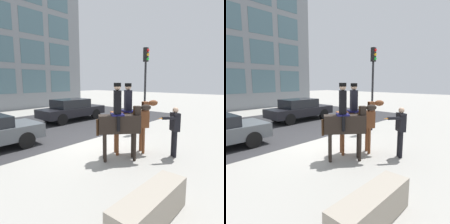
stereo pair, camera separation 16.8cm
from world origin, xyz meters
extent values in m
plane|color=#9E9B93|center=(0.00, 0.00, 0.00)|extent=(80.00, 80.00, 0.00)
cube|color=#2D2D30|center=(0.00, 4.75, 0.00)|extent=(20.89, 8.50, 0.01)
cube|color=slate|center=(1.53, 12.83, 2.69)|extent=(2.45, 0.02, 2.26)
cube|color=slate|center=(4.60, 12.83, 2.69)|extent=(2.45, 0.02, 2.26)
cube|color=slate|center=(7.66, 12.83, 2.69)|extent=(2.45, 0.02, 2.26)
cube|color=slate|center=(1.53, 12.83, 5.51)|extent=(2.45, 0.02, 2.26)
cube|color=slate|center=(4.60, 12.83, 5.51)|extent=(2.45, 0.02, 2.26)
cube|color=slate|center=(7.66, 12.83, 5.51)|extent=(2.45, 0.02, 2.26)
cube|color=slate|center=(1.53, 12.83, 8.33)|extent=(2.45, 0.02, 2.26)
cube|color=slate|center=(4.60, 12.83, 8.33)|extent=(2.45, 0.02, 2.26)
cube|color=slate|center=(7.66, 12.83, 8.33)|extent=(2.45, 0.02, 2.26)
cube|color=slate|center=(7.66, 12.83, 11.15)|extent=(2.45, 0.02, 2.26)
cube|color=black|center=(-0.38, -2.03, 1.25)|extent=(1.32, 1.26, 0.60)
cylinder|color=black|center=(0.10, -2.25, 0.48)|extent=(0.11, 0.11, 0.95)
cylinder|color=black|center=(-0.11, -2.48, 0.48)|extent=(0.11, 0.11, 0.95)
cylinder|color=black|center=(-0.64, -1.58, 0.48)|extent=(0.11, 0.11, 0.95)
cylinder|color=black|center=(-0.85, -1.81, 0.48)|extent=(0.11, 0.11, 0.95)
cube|color=black|center=(0.07, -2.44, 1.60)|extent=(0.31, 0.31, 0.50)
cube|color=#382314|center=(-0.02, -2.36, 1.62)|extent=(0.08, 0.09, 0.45)
ellipsoid|color=black|center=(0.29, -2.64, 1.80)|extent=(0.39, 0.38, 0.21)
cube|color=silver|center=(0.37, -2.71, 1.82)|extent=(0.13, 0.12, 0.08)
cylinder|color=#382314|center=(-0.92, -1.54, 1.15)|extent=(0.09, 0.09, 0.55)
cube|color=#14144C|center=(-0.43, -1.98, 1.57)|extent=(0.63, 0.63, 0.05)
cube|color=black|center=(-0.43, -1.98, 1.99)|extent=(0.38, 0.38, 0.77)
sphere|color=#D1A889|center=(-0.43, -1.98, 2.48)|extent=(0.22, 0.22, 0.22)
cylinder|color=black|center=(-0.43, -1.98, 2.56)|extent=(0.24, 0.24, 0.12)
cylinder|color=black|center=(-0.24, -1.78, 1.31)|extent=(0.11, 0.11, 0.48)
cylinder|color=black|center=(-0.61, -2.18, 1.31)|extent=(0.11, 0.11, 0.48)
cube|color=brown|center=(0.39, -1.90, 1.28)|extent=(1.36, 1.19, 0.60)
cylinder|color=brown|center=(0.87, -2.08, 0.49)|extent=(0.11, 0.11, 0.98)
cylinder|color=brown|center=(0.68, -2.32, 0.49)|extent=(0.11, 0.11, 0.98)
cylinder|color=brown|center=(0.09, -1.47, 0.49)|extent=(0.11, 0.11, 0.98)
cylinder|color=brown|center=(-0.10, -1.71, 0.49)|extent=(0.11, 0.11, 0.98)
cube|color=brown|center=(0.87, -2.27, 1.65)|extent=(0.31, 0.31, 0.56)
cube|color=#382314|center=(0.77, -2.19, 1.67)|extent=(0.08, 0.09, 0.50)
ellipsoid|color=brown|center=(1.10, -2.45, 1.87)|extent=(0.40, 0.38, 0.22)
cube|color=silver|center=(1.19, -2.52, 1.89)|extent=(0.13, 0.12, 0.09)
cylinder|color=#382314|center=(-0.19, -1.45, 1.17)|extent=(0.09, 0.09, 0.55)
cube|color=#14144C|center=(0.33, -1.85, 1.59)|extent=(0.62, 0.63, 0.05)
cube|color=black|center=(0.33, -1.85, 1.99)|extent=(0.37, 0.39, 0.73)
sphere|color=#D1A889|center=(0.33, -1.85, 2.47)|extent=(0.22, 0.22, 0.22)
cylinder|color=black|center=(0.33, -1.85, 2.54)|extent=(0.24, 0.24, 0.12)
cylinder|color=black|center=(0.50, -1.64, 1.34)|extent=(0.11, 0.11, 0.48)
cylinder|color=black|center=(0.17, -2.07, 1.34)|extent=(0.11, 0.11, 0.48)
cylinder|color=black|center=(1.08, -3.38, 0.47)|extent=(0.13, 0.13, 0.95)
cylinder|color=black|center=(1.18, -3.25, 0.47)|extent=(0.13, 0.13, 0.95)
cube|color=black|center=(1.13, -3.32, 1.26)|extent=(0.43, 0.45, 0.64)
sphere|color=#D1A889|center=(1.13, -3.32, 1.68)|extent=(0.20, 0.20, 0.20)
cube|color=black|center=(0.80, -3.27, 1.44)|extent=(0.48, 0.43, 0.09)
cone|color=orange|center=(0.54, -3.05, 1.44)|extent=(0.17, 0.15, 0.04)
cylinder|color=black|center=(-1.91, 1.51, 0.34)|extent=(0.67, 0.22, 0.67)
cylinder|color=black|center=(-1.91, 3.17, 0.34)|extent=(0.67, 0.22, 0.67)
cube|color=black|center=(2.98, 4.85, 0.64)|extent=(4.60, 1.81, 0.55)
cube|color=black|center=(2.86, 4.85, 1.20)|extent=(2.30, 1.59, 0.57)
cylinder|color=black|center=(4.40, 4.02, 0.36)|extent=(0.73, 0.22, 0.73)
cylinder|color=black|center=(4.40, 5.68, 0.36)|extent=(0.73, 0.22, 0.73)
cylinder|color=black|center=(1.55, 4.02, 0.36)|extent=(0.73, 0.22, 0.73)
cylinder|color=black|center=(1.55, 5.68, 0.36)|extent=(0.73, 0.22, 0.73)
cylinder|color=black|center=(3.86, -0.39, 1.85)|extent=(0.11, 0.11, 3.70)
cube|color=black|center=(3.86, -0.39, 4.06)|extent=(0.24, 0.19, 0.72)
sphere|color=red|center=(3.86, -0.50, 4.28)|extent=(0.15, 0.15, 0.15)
sphere|color=orange|center=(3.86, -0.50, 4.06)|extent=(0.15, 0.15, 0.15)
sphere|color=green|center=(3.86, -0.50, 3.85)|extent=(0.15, 0.15, 0.15)
cube|color=#9E9384|center=(-2.43, -4.45, 0.32)|extent=(2.00, 0.56, 0.64)
camera|label=1|loc=(-5.48, -6.15, 2.65)|focal=32.00mm
camera|label=2|loc=(-5.37, -6.27, 2.65)|focal=32.00mm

